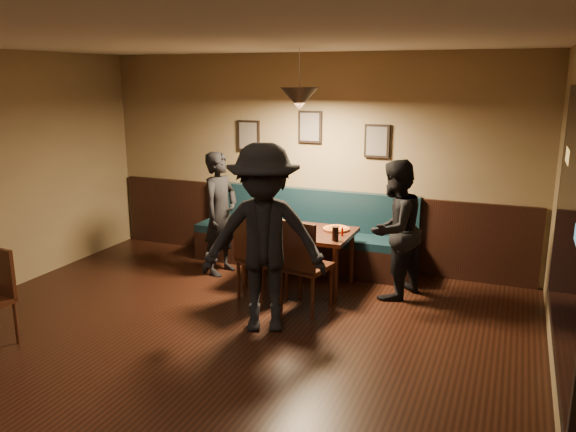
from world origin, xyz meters
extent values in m
plane|color=black|center=(0.00, 0.00, 0.00)|extent=(7.00, 7.00, 0.00)
plane|color=silver|center=(0.00, 0.00, 2.80)|extent=(7.00, 7.00, 0.00)
plane|color=#8C704F|center=(0.00, 3.50, 1.40)|extent=(6.00, 0.00, 6.00)
cube|color=black|center=(0.00, 3.47, 0.50)|extent=(5.88, 0.06, 1.00)
cube|color=black|center=(2.96, 0.50, 1.50)|extent=(0.06, 2.56, 1.86)
plane|color=black|center=(2.93, 0.50, 1.50)|extent=(0.00, 2.40, 2.40)
cube|color=black|center=(-0.90, 3.47, 1.70)|extent=(0.32, 0.04, 0.42)
cube|color=black|center=(0.00, 3.47, 1.85)|extent=(0.32, 0.04, 0.42)
cube|color=black|center=(0.90, 3.47, 1.70)|extent=(0.32, 0.04, 0.42)
cone|color=black|center=(0.20, 2.54, 2.25)|extent=(0.44, 0.44, 0.25)
cube|color=#321D0D|center=(0.20, 2.54, 0.35)|extent=(1.30, 0.84, 0.70)
imported|color=black|center=(-0.89, 2.59, 0.79)|extent=(0.45, 0.62, 1.58)
imported|color=black|center=(1.34, 2.59, 0.80)|extent=(0.85, 0.95, 1.60)
imported|color=black|center=(0.33, 1.24, 0.94)|extent=(1.39, 1.09, 1.89)
cylinder|color=gold|center=(-0.18, 2.65, 0.71)|extent=(0.42, 0.42, 0.04)
cylinder|color=#BF8824|center=(0.18, 2.39, 0.71)|extent=(0.35, 0.35, 0.04)
cylinder|color=orange|center=(0.62, 2.70, 0.71)|extent=(0.42, 0.42, 0.04)
cylinder|color=black|center=(0.74, 2.27, 0.78)|extent=(0.08, 0.08, 0.16)
cylinder|color=#A01605|center=(0.76, 2.48, 0.75)|extent=(0.03, 0.03, 0.11)
cube|color=#1D6D1F|center=(-0.37, 2.76, 0.70)|extent=(0.19, 0.19, 0.01)
cube|color=#1F7421|center=(-0.32, 2.27, 0.70)|extent=(0.16, 0.16, 0.01)
cube|color=silver|center=(0.19, 2.15, 0.70)|extent=(0.17, 0.08, 0.00)
camera|label=1|loc=(2.57, -3.69, 2.50)|focal=35.75mm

